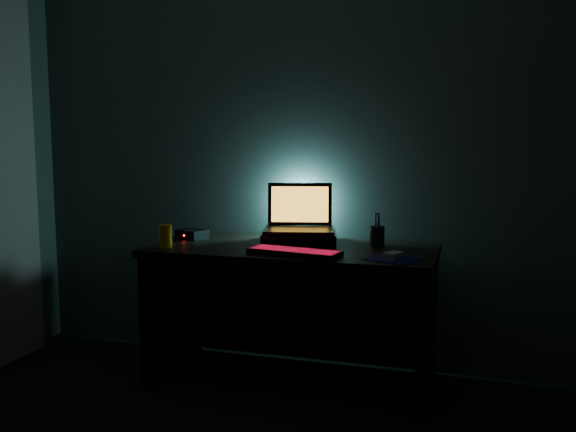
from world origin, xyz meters
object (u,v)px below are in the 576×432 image
at_px(laptop, 299,220).
at_px(pen_cup, 377,237).
at_px(mouse, 393,255).
at_px(router, 192,234).
at_px(keyboard, 294,252).
at_px(juice_glass, 166,236).

height_order(laptop, pen_cup, laptop).
distance_m(mouse, router, 1.21).
distance_m(pen_cup, router, 1.05).
bearing_deg(keyboard, pen_cup, 54.54).
xyz_separation_m(keyboard, router, (-0.70, 0.31, 0.01)).
xyz_separation_m(mouse, router, (-1.18, 0.28, 0.01)).
bearing_deg(juice_glass, keyboard, -0.88).
bearing_deg(keyboard, router, 165.85).
xyz_separation_m(pen_cup, router, (-1.05, -0.04, -0.03)).
bearing_deg(laptop, juice_glass, -161.51).
relative_size(pen_cup, router, 0.58).
bearing_deg(pen_cup, juice_glass, -162.27).
bearing_deg(juice_glass, mouse, 0.87).
relative_size(keyboard, juice_glass, 4.09).
distance_m(laptop, mouse, 0.69).
bearing_deg(juice_glass, laptop, 32.31).
bearing_deg(mouse, keyboard, -153.95).
xyz_separation_m(mouse, pen_cup, (-0.13, 0.32, 0.04)).
relative_size(mouse, juice_glass, 0.85).
xyz_separation_m(laptop, router, (-0.61, -0.09, -0.09)).
bearing_deg(keyboard, juice_glass, -170.99).
height_order(keyboard, mouse, mouse).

